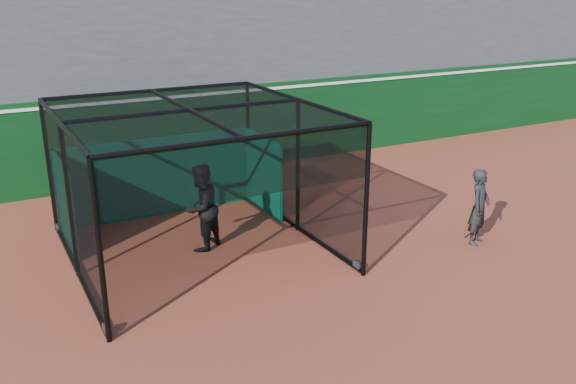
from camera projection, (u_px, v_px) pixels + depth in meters
name	position (u px, v px, depth m)	size (l,w,h in m)	color
ground	(322.00, 303.00, 10.74)	(120.00, 120.00, 0.00)	brown
outfield_wall	(168.00, 133.00, 17.41)	(50.00, 0.50, 2.50)	#093513
grandstand	(126.00, 12.00, 19.52)	(50.00, 7.85, 8.95)	#4C4C4F
batting_cage	(193.00, 183.00, 12.37)	(4.94, 5.30, 2.99)	black
batter	(201.00, 207.00, 12.66)	(0.90, 0.70, 1.85)	black
on_deck_player	(479.00, 207.00, 12.98)	(0.72, 0.63, 1.66)	black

